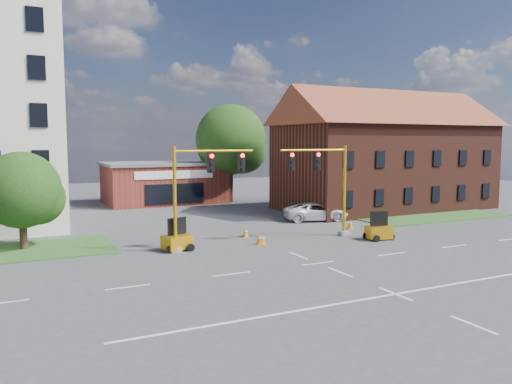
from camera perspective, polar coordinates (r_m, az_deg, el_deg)
ground at (r=26.98m, az=7.09°, el=-8.09°), size 120.00×120.00×0.00m
grass_verge_ne at (r=45.21m, az=20.13°, el=-2.75°), size 14.00×4.00×0.08m
lane_markings at (r=24.60m, az=10.95°, el=-9.50°), size 60.00×36.00×0.01m
brick_shop at (r=54.03m, az=-10.48°, el=1.10°), size 12.40×8.40×4.30m
townhouse_row at (r=49.85m, az=14.55°, el=4.97°), size 21.00×11.00×11.50m
tree_large at (r=53.41m, az=-2.55°, el=5.71°), size 7.85×7.47×10.43m
tree_nw_front at (r=32.65m, az=-24.83°, el=-0.04°), size 4.78×4.55×5.88m
signal_mast_west at (r=29.77m, az=-6.26°, el=0.87°), size 5.30×0.60×6.20m
signal_mast_east at (r=33.70m, az=7.83°, el=1.41°), size 5.30×0.60×6.20m
trailer_west at (r=30.11m, az=-8.99°, el=-5.52°), size 1.92×1.57×1.88m
trailer_east at (r=33.98m, az=13.86°, el=-4.37°), size 1.78×1.38×1.81m
cone_a at (r=31.52m, az=0.73°, el=-5.41°), size 0.40×0.40×0.70m
cone_b at (r=33.87m, az=-1.21°, el=-4.62°), size 0.40×0.40×0.70m
cone_c at (r=31.50m, az=0.39°, el=-5.41°), size 0.40×0.40×0.70m
cone_d at (r=37.81m, az=10.70°, el=-3.64°), size 0.40×0.40×0.70m
pickup_white at (r=41.23m, az=6.89°, el=-2.26°), size 5.70×3.76×1.46m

